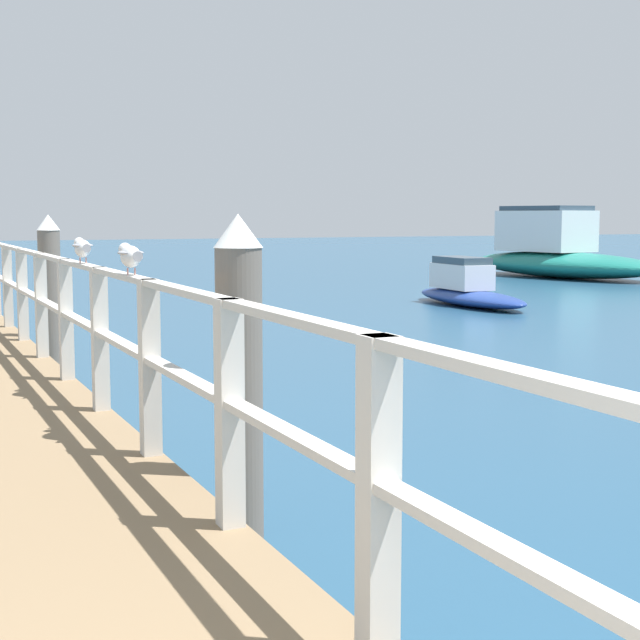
# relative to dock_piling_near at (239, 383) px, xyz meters

# --- Properties ---
(pier_railing) EXTENTS (0.12, 22.17, 1.14)m
(pier_railing) POSITION_rel_dock_piling_near_xyz_m (-0.38, 6.95, 0.15)
(pier_railing) COLOR beige
(pier_railing) RESTS_ON pier_deck
(dock_piling_near) EXTENTS (0.29, 0.29, 2.04)m
(dock_piling_near) POSITION_rel_dock_piling_near_xyz_m (0.00, 0.00, 0.00)
(dock_piling_near) COLOR #6B6056
(dock_piling_near) RESTS_ON ground_plane
(dock_piling_far) EXTENTS (0.29, 0.29, 2.04)m
(dock_piling_far) POSITION_rel_dock_piling_near_xyz_m (0.00, 7.24, 0.00)
(dock_piling_far) COLOR #6B6056
(dock_piling_far) RESTS_ON ground_plane
(seagull_foreground) EXTENTS (0.18, 0.48, 0.21)m
(seagull_foreground) POSITION_rel_dock_piling_near_xyz_m (-0.38, 1.12, 0.73)
(seagull_foreground) COLOR white
(seagull_foreground) RESTS_ON pier_railing
(seagull_background) EXTENTS (0.18, 0.48, 0.21)m
(seagull_background) POSITION_rel_dock_piling_near_xyz_m (-0.38, 2.87, 0.73)
(seagull_background) COLOR white
(seagull_background) RESTS_ON pier_railing
(boat_1) EXTENTS (1.46, 4.26, 1.08)m
(boat_1) POSITION_rel_dock_piling_near_xyz_m (10.09, 12.99, -0.67)
(boat_1) COLOR navy
(boat_1) RESTS_ON ground_plane
(boat_3) EXTENTS (3.80, 7.94, 2.34)m
(boat_3) POSITION_rel_dock_piling_near_xyz_m (18.26, 20.21, -0.25)
(boat_3) COLOR #197266
(boat_3) RESTS_ON ground_plane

